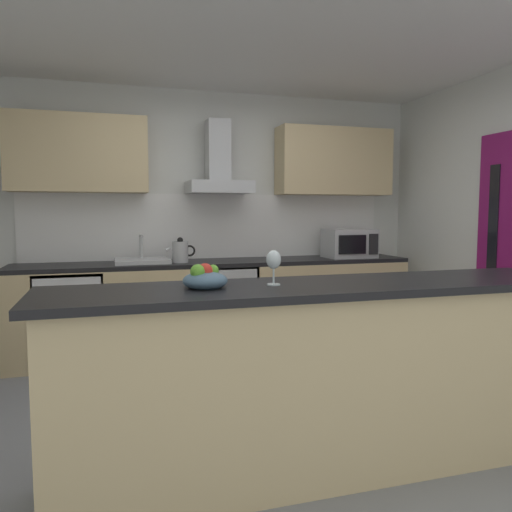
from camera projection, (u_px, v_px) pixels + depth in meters
The scene contains 15 objects.
ground at pixel (274, 417), 3.36m from camera, with size 5.39×4.97×0.02m, color gray.
ceiling at pixel (275, 16), 3.13m from camera, with size 5.39×4.97×0.02m, color white.
wall_back at pixel (211, 219), 5.20m from camera, with size 5.39×0.12×2.60m, color silver.
backsplash_tile at pixel (213, 226), 5.13m from camera, with size 3.73×0.02×0.66m, color white.
counter_back at pixel (220, 306), 4.91m from camera, with size 3.87×0.60×0.90m.
counter_island at pixel (327, 377), 2.63m from camera, with size 2.92×0.64×1.01m.
upper_cabinets at pixel (216, 158), 4.92m from camera, with size 3.81×0.32×0.70m.
oven at pixel (222, 305), 4.89m from camera, with size 0.60×0.62×0.80m.
refrigerator at pixel (71, 318), 4.49m from camera, with size 0.58×0.60×0.85m.
microwave at pixel (349, 243), 5.20m from camera, with size 0.50×0.38×0.30m.
sink at pixel (142, 260), 4.64m from camera, with size 0.50×0.40×0.26m.
kettle at pixel (180, 251), 4.69m from camera, with size 0.29×0.15×0.24m.
range_hood at pixel (219, 170), 4.89m from camera, with size 0.62×0.45×0.72m.
wine_glass at pixel (274, 261), 2.51m from camera, with size 0.08×0.08×0.18m.
fruit_bowl at pixel (205, 279), 2.43m from camera, with size 0.22×0.22×0.13m.
Camera 1 is at (-1.05, -3.08, 1.38)m, focal length 34.82 mm.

